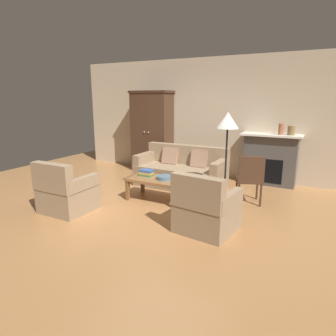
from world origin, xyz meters
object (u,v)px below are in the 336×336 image
(side_chair_wooden, at_px, (250,177))
(armoire, at_px, (152,131))
(armchair_near_left, at_px, (66,193))
(mantel_vase_terracotta, at_px, (281,129))
(coffee_table, at_px, (158,181))
(book_stack, at_px, (147,173))
(couch, at_px, (181,172))
(fireplace, at_px, (270,159))
(fruit_bowl, at_px, (165,177))
(mantel_vase_bronze, at_px, (291,130))
(armchair_near_right, at_px, (206,210))
(floor_lamp, at_px, (228,126))

(side_chair_wooden, bearing_deg, armoire, 153.92)
(armoire, height_order, armchair_near_left, armoire)
(mantel_vase_terracotta, distance_m, side_chair_wooden, 1.65)
(coffee_table, bearing_deg, book_stack, 166.89)
(armoire, xyz_separation_m, side_chair_wooden, (2.86, -1.40, -0.52))
(couch, xyz_separation_m, mantel_vase_terracotta, (1.83, 1.00, 0.92))
(fireplace, distance_m, fruit_bowl, 2.54)
(fireplace, bearing_deg, mantel_vase_terracotta, -5.69)
(couch, distance_m, fruit_bowl, 1.03)
(fruit_bowl, bearing_deg, coffee_table, -169.26)
(mantel_vase_bronze, xyz_separation_m, armchair_near_right, (-0.77, -2.86, -0.90))
(book_stack, relative_size, mantel_vase_terracotta, 1.08)
(fruit_bowl, distance_m, side_chair_wooden, 1.53)
(fireplace, height_order, mantel_vase_terracotta, mantel_vase_terracotta)
(fruit_bowl, relative_size, book_stack, 1.18)
(fireplace, xyz_separation_m, fruit_bowl, (-1.52, -2.03, -0.12))
(mantel_vase_bronze, distance_m, floor_lamp, 2.11)
(fruit_bowl, bearing_deg, couch, 97.77)
(mantel_vase_terracotta, height_order, side_chair_wooden, mantel_vase_terracotta)
(armchair_near_left, bearing_deg, armoire, 93.76)
(fruit_bowl, height_order, book_stack, book_stack)
(armoire, xyz_separation_m, floor_lamp, (2.55, -1.88, 0.40))
(mantel_vase_bronze, xyz_separation_m, floor_lamp, (-0.78, -1.94, 0.22))
(fireplace, bearing_deg, fruit_bowl, -126.72)
(mantel_vase_terracotta, bearing_deg, couch, -151.37)
(mantel_vase_terracotta, height_order, mantel_vase_bronze, mantel_vase_terracotta)
(fruit_bowl, bearing_deg, fireplace, 53.28)
(side_chair_wooden, bearing_deg, fruit_bowl, -158.64)
(book_stack, height_order, mantel_vase_terracotta, mantel_vase_terracotta)
(mantel_vase_terracotta, height_order, armchair_near_right, mantel_vase_terracotta)
(side_chair_wooden, bearing_deg, armchair_near_left, -146.15)
(armoire, xyz_separation_m, coffee_table, (1.31, -1.98, -0.66))
(fruit_bowl, height_order, side_chair_wooden, side_chair_wooden)
(side_chair_wooden, bearing_deg, mantel_vase_terracotta, 79.40)
(mantel_vase_terracotta, bearing_deg, floor_lamp, -106.61)
(armchair_near_left, height_order, armchair_near_right, same)
(mantel_vase_terracotta, bearing_deg, fireplace, 174.31)
(fruit_bowl, xyz_separation_m, floor_lamp, (1.12, 0.07, 0.98))
(coffee_table, relative_size, book_stack, 4.37)
(couch, relative_size, armchair_near_right, 2.19)
(armchair_near_left, bearing_deg, armchair_near_right, 9.03)
(side_chair_wooden, bearing_deg, armchair_near_right, -101.93)
(mantel_vase_bronze, bearing_deg, floor_lamp, -111.86)
(mantel_vase_terracotta, bearing_deg, side_chair_wooden, -100.60)
(couch, xyz_separation_m, floor_lamp, (1.25, -0.94, 1.12))
(coffee_table, distance_m, floor_lamp, 1.64)
(mantel_vase_terracotta, bearing_deg, mantel_vase_bronze, 0.00)
(floor_lamp, bearing_deg, side_chair_wooden, 57.72)
(fireplace, distance_m, coffee_table, 2.64)
(book_stack, distance_m, armchair_near_right, 1.79)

